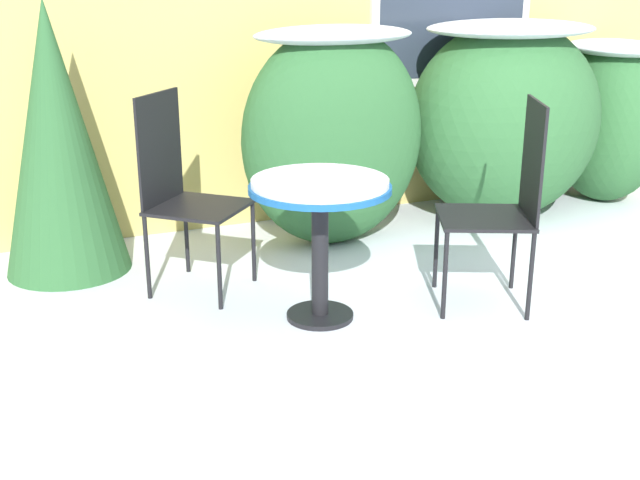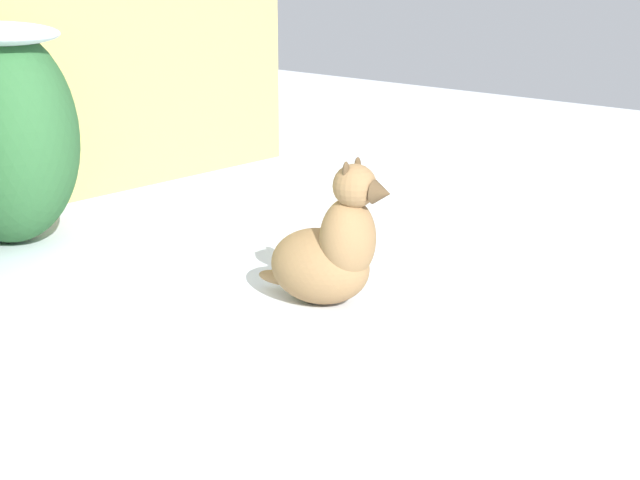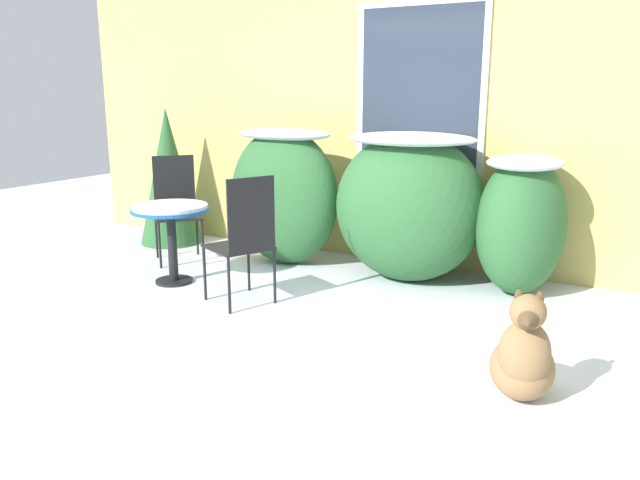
{
  "view_description": "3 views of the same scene",
  "coord_description": "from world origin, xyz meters",
  "px_view_note": "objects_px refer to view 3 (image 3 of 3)",
  "views": [
    {
      "loc": [
        -2.93,
        -2.95,
        1.69
      ],
      "look_at": [
        -1.48,
        0.5,
        0.42
      ],
      "focal_mm": 45.0,
      "sensor_mm": 36.0,
      "label": 1
    },
    {
      "loc": [
        -1.41,
        -3.08,
        1.59
      ],
      "look_at": [
        1.78,
        -0.24,
        0.3
      ],
      "focal_mm": 55.0,
      "sensor_mm": 36.0,
      "label": 2
    },
    {
      "loc": [
        2.34,
        -3.71,
        1.73
      ],
      "look_at": [
        0.0,
        0.6,
        0.55
      ],
      "focal_mm": 35.0,
      "sensor_mm": 36.0,
      "label": 3
    }
  ],
  "objects_px": {
    "patio_table": "(171,219)",
    "dog": "(523,359)",
    "patio_chair_near_table": "(176,205)",
    "patio_chair_far_side": "(244,237)"
  },
  "relations": [
    {
      "from": "patio_table",
      "to": "patio_chair_near_table",
      "type": "relative_size",
      "value": 0.68
    },
    {
      "from": "patio_table",
      "to": "dog",
      "type": "distance_m",
      "value": 3.38
    },
    {
      "from": "patio_chair_far_side",
      "to": "dog",
      "type": "xyz_separation_m",
      "value": [
        2.33,
        -0.6,
        -0.33
      ]
    },
    {
      "from": "patio_chair_near_table",
      "to": "dog",
      "type": "height_order",
      "value": "patio_chair_near_table"
    },
    {
      "from": "patio_table",
      "to": "dog",
      "type": "height_order",
      "value": "patio_table"
    },
    {
      "from": "patio_chair_near_table",
      "to": "patio_chair_far_side",
      "type": "bearing_deg",
      "value": -77.65
    },
    {
      "from": "patio_chair_near_table",
      "to": "patio_chair_far_side",
      "type": "height_order",
      "value": "same"
    },
    {
      "from": "patio_table",
      "to": "patio_chair_near_table",
      "type": "height_order",
      "value": "patio_chair_near_table"
    },
    {
      "from": "patio_chair_far_side",
      "to": "dog",
      "type": "bearing_deg",
      "value": 100.5
    },
    {
      "from": "patio_table",
      "to": "patio_chair_far_side",
      "type": "height_order",
      "value": "patio_chair_far_side"
    }
  ]
}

